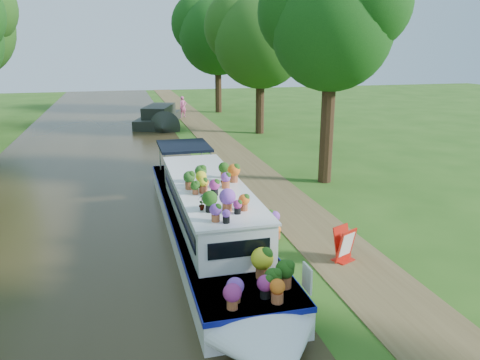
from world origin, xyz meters
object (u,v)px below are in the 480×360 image
(plant_boat, at_px, (210,217))
(pedestrian_pink, at_px, (183,107))
(second_boat, at_px, (159,117))
(sandwich_board, at_px, (344,246))

(plant_boat, height_order, pedestrian_pink, plant_boat)
(second_boat, distance_m, sandwich_board, 24.50)
(plant_boat, relative_size, sandwich_board, 14.36)
(sandwich_board, bearing_deg, pedestrian_pink, 66.10)
(second_boat, distance_m, pedestrian_pink, 4.22)
(second_boat, relative_size, pedestrian_pink, 4.65)
(second_boat, bearing_deg, sandwich_board, -65.22)
(plant_boat, bearing_deg, second_boat, 88.72)
(plant_boat, height_order, sandwich_board, plant_boat)
(plant_boat, xyz_separation_m, second_boat, (0.50, 22.33, -0.26))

